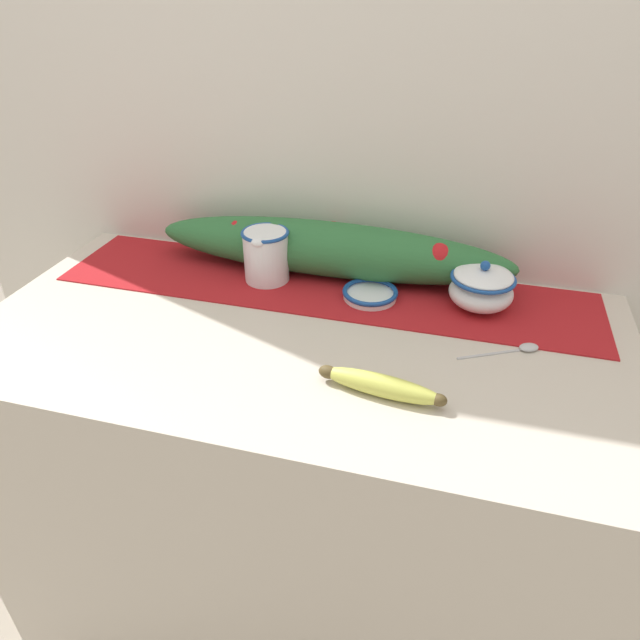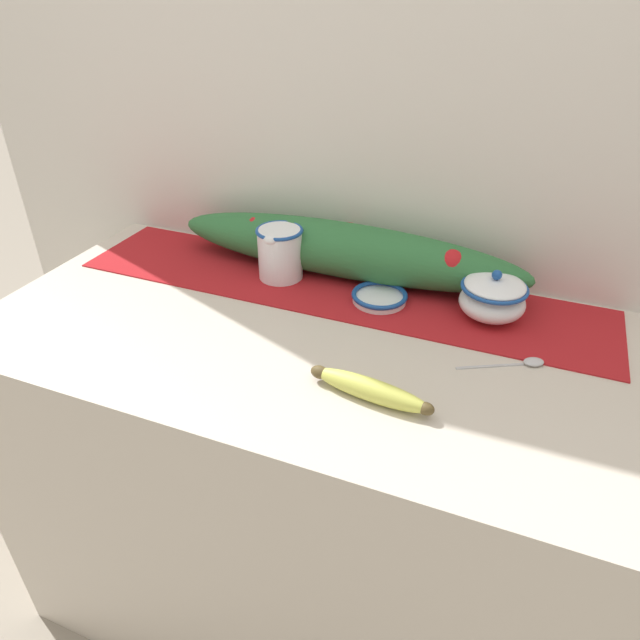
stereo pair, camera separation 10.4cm
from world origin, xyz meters
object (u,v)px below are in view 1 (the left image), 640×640
(sugar_bowl, at_px, (482,287))
(spoon, at_px, (523,348))
(small_dish, at_px, (370,294))
(cream_pitcher, at_px, (266,254))
(banana, at_px, (381,385))

(sugar_bowl, height_order, spoon, sugar_bowl)
(small_dish, xyz_separation_m, spoon, (0.31, -0.11, -0.01))
(sugar_bowl, bearing_deg, spoon, -57.44)
(cream_pitcher, bearing_deg, banana, -46.26)
(cream_pitcher, bearing_deg, small_dish, -5.83)
(cream_pitcher, distance_m, banana, 0.46)
(banana, height_order, spoon, banana)
(banana, xyz_separation_m, spoon, (0.23, 0.19, -0.01))
(spoon, bearing_deg, sugar_bowl, 94.73)
(banana, distance_m, spoon, 0.30)
(banana, relative_size, spoon, 1.49)
(spoon, bearing_deg, small_dish, 132.43)
(cream_pitcher, height_order, sugar_bowl, cream_pitcher)
(cream_pitcher, xyz_separation_m, banana, (0.32, -0.33, -0.05))
(spoon, bearing_deg, cream_pitcher, 138.29)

